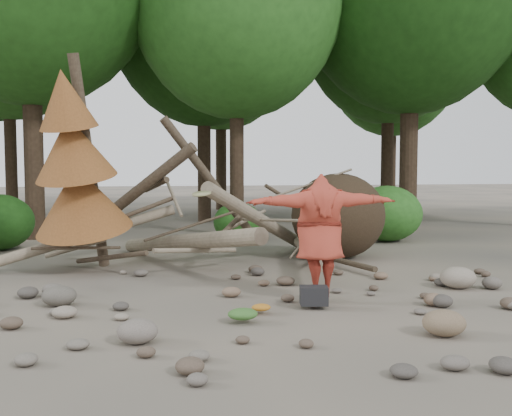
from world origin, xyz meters
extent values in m
plane|color=#514C44|center=(0.00, 0.00, 0.00)|extent=(120.00, 120.00, 0.00)
ellipsoid|color=#332619|center=(2.60, 4.30, 0.99)|extent=(2.20, 1.87, 1.98)
cylinder|color=gray|center=(-1.00, 3.70, 0.55)|extent=(2.61, 5.11, 1.08)
cylinder|color=gray|center=(0.80, 4.20, 0.90)|extent=(3.18, 3.71, 1.90)
cylinder|color=brown|center=(-2.20, 4.60, 1.40)|extent=(3.08, 1.91, 2.49)
cylinder|color=gray|center=(1.60, 3.50, 0.35)|extent=(1.13, 4.98, 0.43)
cylinder|color=brown|center=(-0.30, 4.80, 1.80)|extent=(2.39, 1.03, 2.89)
cylinder|color=gray|center=(-3.00, 4.00, 0.70)|extent=(3.71, 0.86, 1.20)
cylinder|color=#4C3F30|center=(-2.50, 3.50, 0.30)|extent=(1.52, 1.70, 0.49)
cylinder|color=gray|center=(0.20, 4.40, 0.80)|extent=(1.57, 0.85, 0.69)
cylinder|color=#4C3F30|center=(1.80, 4.90, 1.20)|extent=(1.92, 1.25, 1.10)
cylinder|color=gray|center=(-1.20, 4.20, 1.50)|extent=(0.37, 1.42, 0.85)
cylinder|color=#4C3F30|center=(2.20, 3.20, 0.15)|extent=(0.79, 2.54, 0.12)
cylinder|color=gray|center=(-0.80, 3.10, 0.45)|extent=(1.78, 1.11, 0.29)
cylinder|color=#4C3F30|center=(-2.90, 3.80, 2.20)|extent=(0.67, 1.13, 4.35)
cone|color=brown|center=(-3.06, 3.49, 1.50)|extent=(2.06, 2.13, 1.86)
cone|color=brown|center=(-3.16, 3.28, 2.50)|extent=(1.71, 1.78, 1.65)
cone|color=brown|center=(-3.26, 3.09, 3.40)|extent=(1.23, 1.30, 1.41)
cylinder|color=#38281C|center=(-5.00, 9.50, 4.48)|extent=(0.56, 0.56, 8.96)
cylinder|color=#38281C|center=(1.00, 9.20, 3.57)|extent=(0.44, 0.44, 7.14)
cylinder|color=#38281C|center=(7.00, 9.80, 4.72)|extent=(0.60, 0.60, 9.45)
cylinder|color=#38281C|center=(-6.50, 13.50, 3.78)|extent=(0.42, 0.42, 7.56)
ellipsoid|color=#2C6A21|center=(-6.50, 13.50, 7.78)|extent=(6.91, 6.91, 7.95)
cylinder|color=#38281C|center=(0.50, 14.20, 4.27)|extent=(0.52, 0.52, 8.54)
cylinder|color=#38281C|center=(8.00, 13.80, 4.06)|extent=(0.50, 0.50, 8.12)
ellipsoid|color=#235A1A|center=(8.00, 13.80, 8.35)|extent=(7.42, 7.42, 8.91)
cylinder|color=#38281C|center=(2.00, 20.50, 4.38)|extent=(0.54, 0.54, 8.75)
ellipsoid|color=#2C6A21|center=(2.00, 20.50, 9.00)|extent=(8.00, 8.00, 10.00)
cylinder|color=#38281C|center=(11.00, 20.00, 3.92)|extent=(0.46, 0.46, 7.84)
ellipsoid|color=#235A1A|center=(11.00, 20.00, 8.06)|extent=(7.17, 7.17, 8.60)
ellipsoid|color=#235A1A|center=(0.80, 7.80, 0.56)|extent=(1.40, 1.40, 1.12)
ellipsoid|color=#2C6A21|center=(5.00, 7.00, 0.80)|extent=(2.00, 2.00, 1.60)
imported|color=#A73525|center=(0.90, 0.28, 1.05)|extent=(2.41, 0.78, 1.93)
cylinder|color=#8B8958|center=(-1.00, -0.10, 1.73)|extent=(0.31, 0.30, 0.10)
cube|color=black|center=(0.66, -0.18, 0.14)|extent=(0.46, 0.35, 0.27)
ellipsoid|color=#356227|center=(-0.52, -0.78, 0.08)|extent=(0.41, 0.34, 0.15)
ellipsoid|color=#A9681C|center=(-0.18, -0.36, 0.05)|extent=(0.28, 0.23, 0.10)
ellipsoid|color=slate|center=(-1.90, -1.41, 0.15)|extent=(0.49, 0.44, 0.29)
ellipsoid|color=#79634B|center=(1.86, -1.83, 0.16)|extent=(0.55, 0.49, 0.33)
ellipsoid|color=gray|center=(3.55, 0.72, 0.19)|extent=(0.63, 0.56, 0.38)
ellipsoid|color=#5A544C|center=(-3.10, 0.71, 0.16)|extent=(0.52, 0.47, 0.31)
camera|label=1|loc=(-1.79, -8.25, 2.09)|focal=40.00mm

